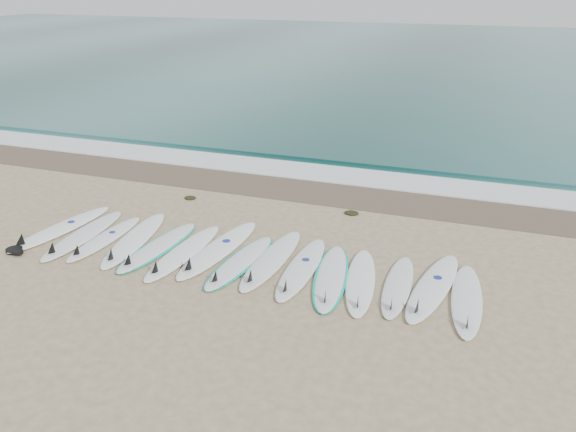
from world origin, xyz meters
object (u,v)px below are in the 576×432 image
(surfboard_7, at_px, (239,262))
(leash_coil, at_px, (15,251))
(surfboard_14, at_px, (467,301))
(surfboard_0, at_px, (59,229))

(surfboard_7, xyz_separation_m, leash_coil, (-4.46, -1.03, 0.00))
(surfboard_14, bearing_deg, leash_coil, -176.00)
(leash_coil, bearing_deg, surfboard_0, 83.17)
(surfboard_0, bearing_deg, surfboard_7, 7.24)
(surfboard_0, relative_size, leash_coil, 6.15)
(surfboard_7, distance_m, surfboard_14, 4.23)
(surfboard_7, height_order, leash_coil, surfboard_7)
(surfboard_0, height_order, surfboard_14, surfboard_0)
(leash_coil, bearing_deg, surfboard_14, 6.77)
(surfboard_0, xyz_separation_m, leash_coil, (-0.14, -1.13, -0.01))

